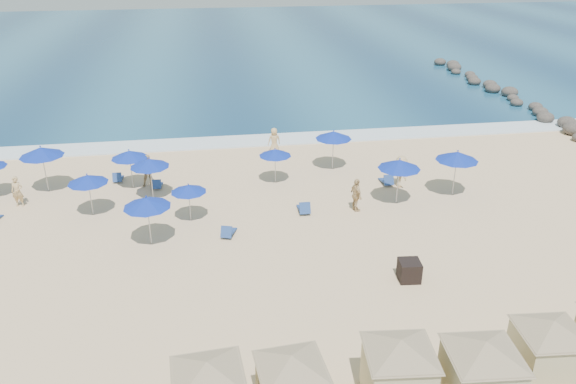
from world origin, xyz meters
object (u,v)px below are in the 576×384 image
object	(u,v)px
umbrella_8	(334,135)
beachgoer_3	(401,171)
umbrella_3	(147,202)
trash_bin	(409,271)
beachgoer_4	(274,141)
umbrella_6	(188,188)
umbrella_10	(457,156)
umbrella_4	(129,154)
beachgoer_1	(149,171)
cabana_2	(399,363)
beachgoer_2	(356,195)
umbrella_2	(41,152)
umbrella_9	(399,164)
umbrella_1	(88,179)
umbrella_7	(275,152)
cabana_1	(291,378)
beachgoer_0	(17,192)
cabana_4	(549,343)
rock_jetty	(498,90)
cabana_3	(482,366)
umbrella_5	(149,163)

from	to	relation	value
umbrella_8	beachgoer_3	distance (m)	4.77
beachgoer_3	umbrella_3	bearing A→B (deg)	101.80
trash_bin	beachgoer_4	xyz separation A→B (m)	(-3.65, 15.92, 0.42)
umbrella_6	umbrella_10	distance (m)	14.57
umbrella_4	beachgoer_1	xyz separation A→B (m)	(0.97, 0.11, -1.10)
cabana_2	umbrella_4	xyz separation A→B (m)	(-9.68, 18.00, 0.52)
cabana_2	beachgoer_1	bearing A→B (deg)	115.68
umbrella_8	beachgoer_2	bearing A→B (deg)	-91.04
umbrella_2	umbrella_9	distance (m)	19.63
umbrella_1	umbrella_7	distance (m)	10.34
umbrella_9	beachgoer_1	world-z (taller)	umbrella_9
trash_bin	umbrella_3	bearing A→B (deg)	161.84
cabana_1	cabana_2	size ratio (longest dim) A/B	0.95
umbrella_1	beachgoer_2	bearing A→B (deg)	-6.93
beachgoer_3	beachgoer_1	bearing A→B (deg)	74.32
umbrella_4	umbrella_10	world-z (taller)	umbrella_10
umbrella_7	beachgoer_0	world-z (taller)	umbrella_7
cabana_4	beachgoer_3	world-z (taller)	cabana_4
umbrella_2	umbrella_7	size ratio (longest dim) A/B	1.27
umbrella_8	beachgoer_1	distance (m)	11.17
rock_jetty	umbrella_3	xyz separation A→B (m)	(-29.54, -23.07, 1.81)
umbrella_8	beachgoer_4	world-z (taller)	umbrella_8
beachgoer_2	umbrella_8	bearing A→B (deg)	-12.50
cabana_3	umbrella_7	distance (m)	18.49
umbrella_1	umbrella_6	xyz separation A→B (m)	(5.06, -1.42, -0.24)
rock_jetty	umbrella_10	world-z (taller)	umbrella_10
trash_bin	umbrella_10	size ratio (longest dim) A/B	0.33
cabana_1	beachgoer_2	distance (m)	14.33
trash_bin	umbrella_10	distance (m)	9.69
umbrella_5	beachgoer_2	world-z (taller)	umbrella_5
cabana_3	umbrella_3	xyz separation A→B (m)	(-10.62, 11.77, 0.61)
umbrella_2	beachgoer_0	distance (m)	2.61
umbrella_7	umbrella_10	xyz separation A→B (m)	(9.61, -3.23, 0.44)
cabana_4	beachgoer_0	distance (m)	26.17
umbrella_7	rock_jetty	bearing A→B (deg)	36.34
cabana_3	trash_bin	bearing A→B (deg)	87.08
rock_jetty	umbrella_8	world-z (taller)	umbrella_8
umbrella_1	beachgoer_3	size ratio (longest dim) A/B	1.24
cabana_4	umbrella_1	size ratio (longest dim) A/B	1.76
umbrella_9	beachgoer_4	xyz separation A→B (m)	(-5.57, 8.63, -1.39)
beachgoer_4	umbrella_1	bearing A→B (deg)	27.54
cabana_4	umbrella_8	size ratio (longest dim) A/B	1.61
beachgoer_1	beachgoer_3	size ratio (longest dim) A/B	1.02
umbrella_10	cabana_4	bearing A→B (deg)	-102.38
umbrella_1	beachgoer_3	xyz separation A→B (m)	(17.02, 1.02, -1.08)
cabana_4	umbrella_1	bearing A→B (deg)	138.50
umbrella_5	beachgoer_4	size ratio (longest dim) A/B	1.40
beachgoer_0	beachgoer_1	size ratio (longest dim) A/B	0.90
rock_jetty	beachgoer_2	size ratio (longest dim) A/B	14.73
umbrella_10	beachgoer_3	world-z (taller)	umbrella_10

